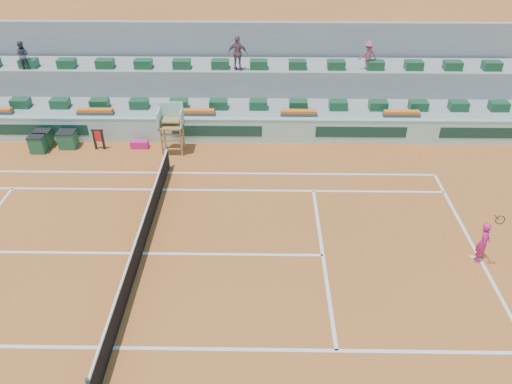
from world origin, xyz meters
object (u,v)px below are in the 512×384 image
(umpire_chair, at_px, (171,122))
(drink_cooler_a, at_px, (68,139))
(player_bag, at_px, (139,144))
(tennis_player, at_px, (484,242))

(umpire_chair, bearing_deg, drink_cooler_a, 176.53)
(umpire_chair, bearing_deg, player_bag, 170.10)
(drink_cooler_a, bearing_deg, umpire_chair, -3.47)
(player_bag, height_order, drink_cooler_a, drink_cooler_a)
(player_bag, xyz_separation_m, umpire_chair, (1.72, -0.30, 1.36))
(umpire_chair, distance_m, drink_cooler_a, 5.30)
(player_bag, bearing_deg, tennis_player, -30.41)
(umpire_chair, relative_size, tennis_player, 1.05)
(umpire_chair, xyz_separation_m, tennis_player, (11.80, -7.64, -0.75))
(player_bag, relative_size, umpire_chair, 0.35)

